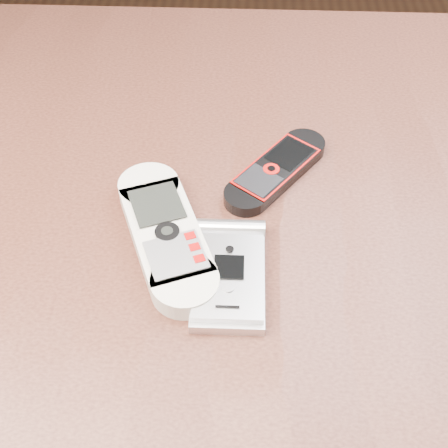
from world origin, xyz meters
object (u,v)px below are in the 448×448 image
table (219,300)px  motorola_razr (229,276)px  nokia_white (166,233)px  nokia_black_red (276,170)px

table → motorola_razr: size_ratio=10.26×
nokia_white → nokia_black_red: size_ratio=1.28×
nokia_black_red → table: bearing=-87.3°
motorola_razr → table: bearing=101.0°
table → motorola_razr: 0.13m
nokia_black_red → motorola_razr: size_ratio=1.18×
nokia_white → motorola_razr: (0.06, -0.04, -0.00)m
table → nokia_black_red: size_ratio=8.71×
table → nokia_white: size_ratio=6.81×
nokia_black_red → motorola_razr: 0.14m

